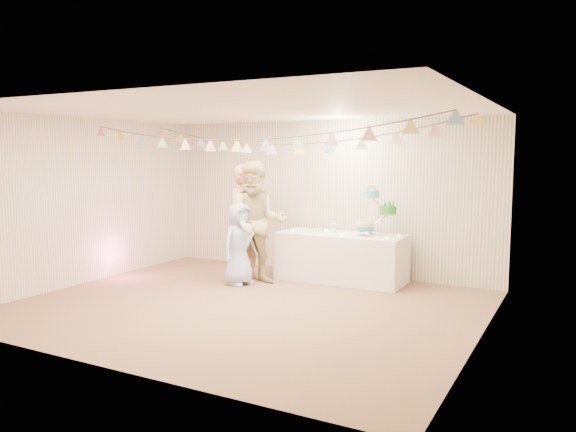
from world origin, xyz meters
The scene contains 24 objects.
floor centered at (0.00, 0.00, 0.00)m, with size 6.00×6.00×0.00m, color brown.
ceiling centered at (0.00, 0.00, 2.60)m, with size 6.00×6.00×0.00m, color silver.
back_wall centered at (0.00, 2.50, 1.30)m, with size 6.00×6.00×0.00m, color white.
front_wall centered at (0.00, -2.50, 1.30)m, with size 6.00×6.00×0.00m, color white.
left_wall centered at (-3.00, 0.00, 1.30)m, with size 5.00×5.00×0.00m, color white.
right_wall centered at (3.00, 0.00, 1.30)m, with size 5.00×5.00×0.00m, color white.
table centered at (0.52, 2.00, 0.38)m, with size 2.04×0.82×0.76m, color white.
cake_stand centered at (1.07, 2.05, 1.12)m, with size 0.66×0.39×0.73m, color silver, non-canonical shape.
cake_bottom centered at (0.92, 1.99, 0.84)m, with size 0.31×0.31×0.15m, color teal, non-canonical shape.
cake_middle centered at (1.25, 2.14, 1.11)m, with size 0.27×0.27×0.22m, color #1D7F1B, non-canonical shape.
cake_top_tier centered at (1.01, 2.02, 1.38)m, with size 0.25×0.25×0.19m, color #48BDE3, non-canonical shape.
platter centered at (0.05, 1.95, 0.76)m, with size 0.33×0.33×0.02m, color white.
posy centered at (0.36, 2.05, 0.83)m, with size 0.14×0.14×0.16m, color white, non-canonical shape.
person_adult_a centered at (-0.85, 1.34, 0.93)m, with size 0.68×0.45×1.86m, color tan.
person_adult_b centered at (-0.57, 1.20, 0.96)m, with size 0.94×0.73×1.92m, color tan.
person_child centered at (-0.76, 1.00, 0.64)m, with size 0.63×0.41×1.29m, color #9DB5DF.
bunting_back centered at (0.00, 1.10, 2.35)m, with size 5.60×1.10×0.40m, color pink, non-canonical shape.
bunting_front centered at (0.00, -0.20, 2.32)m, with size 5.60×0.90×0.36m, color #72A5E5, non-canonical shape.
tealight_0 centered at (-0.28, 1.85, 0.78)m, with size 0.04×0.04×0.03m, color #FFD88C.
tealight_1 centered at (0.17, 2.18, 0.78)m, with size 0.04×0.04×0.03m, color #FFD88C.
tealight_2 centered at (0.62, 1.78, 0.78)m, with size 0.04×0.04×0.03m, color #FFD88C.
tealight_3 centered at (0.87, 2.22, 0.78)m, with size 0.04×0.04×0.03m, color #FFD88C.
tealight_4 centered at (1.34, 1.82, 0.78)m, with size 0.04×0.04×0.03m, color #FFD88C.
tealight_5 centered at (1.42, 2.15, 0.78)m, with size 0.04×0.04×0.03m, color #FFD88C.
Camera 1 is at (3.97, -6.23, 2.03)m, focal length 35.00 mm.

